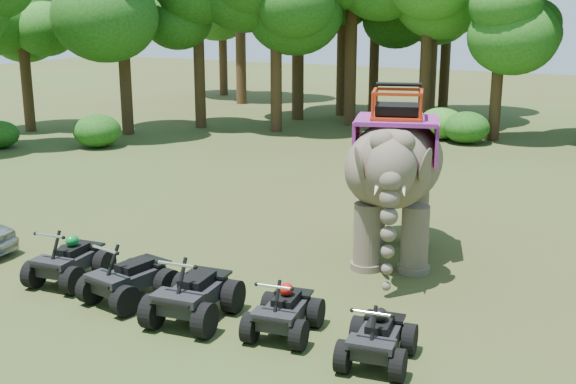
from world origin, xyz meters
name	(u,v)px	position (x,y,z in m)	size (l,w,h in m)	color
ground	(260,292)	(0.00, 0.00, 0.00)	(110.00, 110.00, 0.00)	#47381E
elephant	(395,173)	(1.58, 3.50, 2.02)	(2.12, 4.82, 4.05)	brown
atv_0	(69,254)	(-3.93, -1.46, 0.63)	(1.24, 1.69, 1.26)	black
atv_1	(129,271)	(-2.11, -1.63, 0.64)	(1.27, 1.74, 1.29)	black
atv_2	(193,286)	(-0.42, -1.76, 0.68)	(1.34, 1.84, 1.36)	black
atv_3	(284,304)	(1.38, -1.47, 0.57)	(1.13, 1.55, 1.15)	black
atv_4	(378,331)	(3.28, -1.67, 0.57)	(1.12, 1.53, 1.14)	black
tree_0	(498,64)	(0.00, 20.22, 3.35)	(4.69, 4.69, 6.70)	#195114
tree_28	(25,60)	(-19.97, 11.95, 3.36)	(4.71, 4.71, 6.72)	#195114
tree_29	(123,45)	(-15.37, 13.61, 4.08)	(5.71, 5.71, 8.16)	#195114
tree_30	(199,47)	(-13.47, 16.78, 3.89)	(5.45, 5.45, 7.79)	#195114
tree_31	(276,46)	(-9.64, 17.57, 3.99)	(5.59, 5.59, 7.98)	#195114
tree_32	(351,27)	(-7.37, 21.01, 4.82)	(6.75, 6.75, 9.64)	#195114
tree_33	(426,55)	(-3.56, 21.05, 3.59)	(5.02, 5.02, 7.17)	#195114
tree_36	(240,15)	(-16.51, 25.30, 5.30)	(7.42, 7.42, 10.60)	#195114
tree_37	(298,16)	(-10.54, 21.42, 5.30)	(7.42, 7.42, 10.61)	#195114
tree_38	(446,36)	(-4.54, 27.46, 4.21)	(5.90, 5.90, 8.43)	#195114
tree_39	(223,33)	(-19.89, 28.42, 4.11)	(5.75, 5.75, 8.22)	#195114
tree_40	(375,44)	(-7.92, 25.43, 3.77)	(5.28, 5.28, 7.54)	#195114
tree_41	(342,34)	(-9.14, 23.84, 4.38)	(6.13, 6.13, 8.75)	#195114
tree_46	(433,39)	(-5.06, 26.74, 4.07)	(5.69, 5.69, 8.13)	#195114
tree_48	(432,23)	(-4.20, 23.77, 4.98)	(6.98, 6.98, 9.97)	#195114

